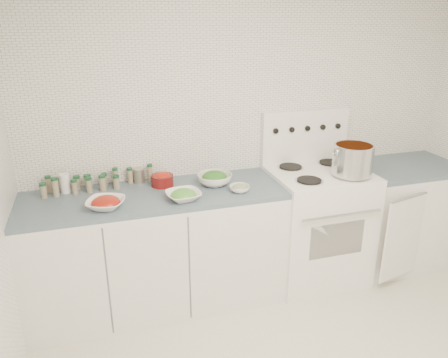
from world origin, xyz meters
TOP-DOWN VIEW (x-y plane):
  - room_walls at (0.00, 0.00)m, footprint 3.54×3.04m
  - counter_left at (-0.82, 1.19)m, footprint 1.85×0.62m
  - stove at (0.48, 1.19)m, footprint 0.76×0.70m
  - counter_right at (1.30, 1.19)m, footprint 0.89×0.72m
  - stock_pot at (0.66, 1.03)m, footprint 0.32×0.30m
  - bowl_tomato at (-1.16, 1.04)m, footprint 0.31×0.31m
  - bowl_snowpea at (-0.65, 1.02)m, footprint 0.26×0.26m
  - bowl_broccoli at (-0.36, 1.24)m, footprint 0.33×0.33m
  - bowl_zucchini at (-0.23, 1.05)m, footprint 0.16×0.16m
  - bowl_pepper at (-0.74, 1.33)m, footprint 0.16×0.16m
  - salt_canister at (-1.42, 1.39)m, footprint 0.09×0.09m
  - tin_can at (-0.89, 1.45)m, footprint 0.10×0.10m
  - spice_cluster at (-1.25, 1.40)m, footprint 0.79×0.15m

SIDE VIEW (x-z plane):
  - counter_right at x=1.30m, z-range 0.00..0.90m
  - counter_left at x=-0.82m, z-range 0.00..0.90m
  - stove at x=0.48m, z-range -0.18..1.18m
  - bowl_zucchini at x=-0.23m, z-range 0.90..0.96m
  - bowl_snowpea at x=-0.65m, z-range 0.89..0.97m
  - bowl_tomato at x=-1.16m, z-range 0.89..0.98m
  - bowl_broccoli at x=-0.36m, z-range 0.90..1.00m
  - bowl_pepper at x=-0.74m, z-range 0.90..1.00m
  - tin_can at x=-0.89m, z-range 0.90..1.01m
  - spice_cluster at x=-1.25m, z-range 0.89..1.03m
  - salt_canister at x=-1.42m, z-range 0.90..1.04m
  - stock_pot at x=0.66m, z-range 0.96..1.19m
  - room_walls at x=0.00m, z-range 0.30..2.82m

